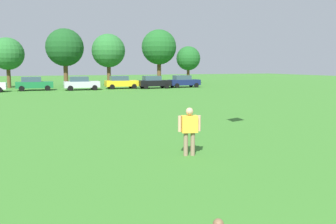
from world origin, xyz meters
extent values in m
plane|color=#387528|center=(0.00, 30.00, 0.00)|extent=(160.00, 160.00, 0.00)
sphere|color=brown|center=(-0.49, 3.47, 0.92)|extent=(0.15, 0.15, 0.15)
cylinder|color=#8C7259|center=(2.17, 10.06, 0.41)|extent=(0.15, 0.15, 0.81)
cylinder|color=#8C7259|center=(1.93, 10.11, 0.41)|extent=(0.15, 0.15, 0.81)
cube|color=yellow|center=(2.05, 10.08, 1.10)|extent=(0.59, 0.41, 0.57)
cylinder|color=tan|center=(2.37, 10.01, 1.11)|extent=(0.12, 0.12, 0.54)
cylinder|color=tan|center=(1.72, 10.15, 1.11)|extent=(0.12, 0.12, 0.54)
sphere|color=tan|center=(2.05, 10.08, 1.53)|extent=(0.25, 0.25, 0.25)
cylinder|color=black|center=(-6.82, 44.96, 0.32)|extent=(0.64, 0.22, 0.64)
cube|color=#196B38|center=(-3.04, 45.12, 0.70)|extent=(4.30, 1.80, 0.76)
cube|color=#334756|center=(-3.38, 45.12, 1.38)|extent=(2.24, 1.58, 0.60)
cylinder|color=black|center=(-1.58, 46.02, 0.32)|extent=(0.64, 0.22, 0.64)
cylinder|color=black|center=(-1.58, 44.22, 0.32)|extent=(0.64, 0.22, 0.64)
cylinder|color=black|center=(-4.50, 46.02, 0.32)|extent=(0.64, 0.22, 0.64)
cylinder|color=black|center=(-4.50, 44.22, 0.32)|extent=(0.64, 0.22, 0.64)
cube|color=silver|center=(2.48, 43.82, 0.70)|extent=(4.30, 1.80, 0.76)
cube|color=#334756|center=(2.13, 43.82, 1.38)|extent=(2.24, 1.58, 0.60)
cylinder|color=black|center=(3.94, 44.72, 0.32)|extent=(0.64, 0.22, 0.64)
cylinder|color=black|center=(3.94, 42.92, 0.32)|extent=(0.64, 0.22, 0.64)
cylinder|color=black|center=(1.02, 44.72, 0.32)|extent=(0.64, 0.22, 0.64)
cylinder|color=black|center=(1.02, 42.92, 0.32)|extent=(0.64, 0.22, 0.64)
cube|color=yellow|center=(7.76, 44.66, 0.70)|extent=(4.30, 1.80, 0.76)
cube|color=#334756|center=(7.41, 44.66, 1.38)|extent=(2.24, 1.58, 0.60)
cylinder|color=black|center=(9.22, 45.56, 0.32)|extent=(0.64, 0.22, 0.64)
cylinder|color=black|center=(9.22, 43.76, 0.32)|extent=(0.64, 0.22, 0.64)
cylinder|color=black|center=(6.30, 45.56, 0.32)|extent=(0.64, 0.22, 0.64)
cylinder|color=black|center=(6.30, 43.76, 0.32)|extent=(0.64, 0.22, 0.64)
cube|color=black|center=(12.00, 43.70, 0.70)|extent=(4.30, 1.80, 0.76)
cube|color=#334756|center=(11.66, 43.70, 1.38)|extent=(2.24, 1.58, 0.60)
cylinder|color=black|center=(13.46, 44.60, 0.32)|extent=(0.64, 0.22, 0.64)
cylinder|color=black|center=(13.46, 42.80, 0.32)|extent=(0.64, 0.22, 0.64)
cylinder|color=black|center=(10.54, 44.60, 0.32)|extent=(0.64, 0.22, 0.64)
cylinder|color=black|center=(10.54, 42.80, 0.32)|extent=(0.64, 0.22, 0.64)
cube|color=#141E4C|center=(16.60, 44.22, 0.70)|extent=(4.30, 1.80, 0.76)
cube|color=#334756|center=(16.26, 44.22, 1.38)|extent=(2.24, 1.58, 0.60)
cylinder|color=black|center=(18.06, 45.12, 0.32)|extent=(0.64, 0.22, 0.64)
cylinder|color=black|center=(18.06, 43.32, 0.32)|extent=(0.64, 0.22, 0.64)
cylinder|color=black|center=(15.14, 45.12, 0.32)|extent=(0.64, 0.22, 0.64)
cylinder|color=black|center=(15.14, 43.32, 0.32)|extent=(0.64, 0.22, 0.64)
cylinder|color=brown|center=(-6.34, 51.67, 1.39)|extent=(0.51, 0.51, 2.77)
sphere|color=#286B2D|center=(-6.34, 51.67, 4.64)|extent=(4.38, 4.38, 4.38)
cylinder|color=brown|center=(1.14, 50.87, 1.67)|extent=(0.61, 0.61, 3.34)
sphere|color=#194C1E|center=(1.14, 50.87, 5.58)|extent=(5.27, 5.27, 5.27)
cylinder|color=brown|center=(7.42, 51.51, 1.57)|extent=(0.58, 0.58, 3.14)
sphere|color=#286B2D|center=(7.42, 51.51, 5.24)|extent=(4.95, 4.95, 4.95)
cylinder|color=brown|center=(16.40, 54.34, 1.82)|extent=(0.67, 0.67, 3.64)
sphere|color=#1E5B23|center=(16.40, 54.34, 6.08)|extent=(5.74, 5.74, 5.74)
cylinder|color=brown|center=(21.12, 53.01, 1.27)|extent=(0.47, 0.47, 2.54)
sphere|color=#1E5B23|center=(21.12, 53.01, 4.24)|extent=(4.00, 4.00, 4.00)
camera|label=1|loc=(-2.71, -0.46, 3.07)|focal=36.97mm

